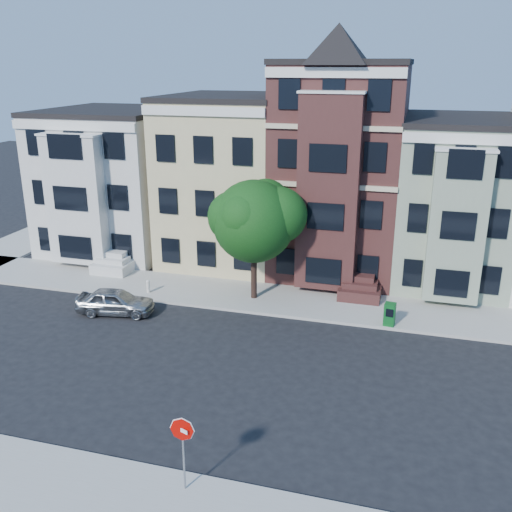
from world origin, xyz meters
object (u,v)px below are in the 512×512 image
(parked_car, at_px, (115,301))
(newspaper_box, at_px, (390,314))
(street_tree, at_px, (254,227))
(fire_hydrant, at_px, (148,287))
(stop_sign, at_px, (183,449))

(parked_car, relative_size, newspaper_box, 3.45)
(street_tree, bearing_deg, newspaper_box, -11.79)
(fire_hydrant, bearing_deg, parked_car, -100.68)
(newspaper_box, height_order, fire_hydrant, newspaper_box)
(street_tree, relative_size, parked_car, 2.02)
(street_tree, xyz_separation_m, stop_sign, (2.04, -14.49, -2.56))
(newspaper_box, xyz_separation_m, stop_sign, (-5.15, -12.99, 0.81))
(street_tree, bearing_deg, parked_car, -150.13)
(fire_hydrant, relative_size, stop_sign, 0.21)
(newspaper_box, distance_m, stop_sign, 14.00)
(stop_sign, bearing_deg, newspaper_box, 89.18)
(stop_sign, bearing_deg, fire_hydrant, 140.68)
(fire_hydrant, height_order, stop_sign, stop_sign)
(newspaper_box, distance_m, fire_hydrant, 12.96)
(stop_sign, bearing_deg, parked_car, 148.10)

